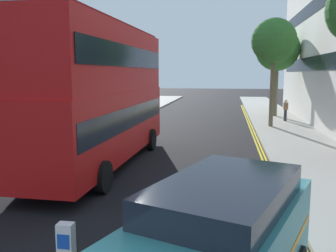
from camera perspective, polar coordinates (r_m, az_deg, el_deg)
The scene contains 9 objects.
sidewalk_right at distance 19.04m, azimuth 20.75°, elevation -3.45°, with size 4.00×80.00×0.14m, color #ADA89E.
sidewalk_left at distance 20.80m, azimuth -17.04°, elevation -2.33°, with size 4.00×80.00×0.14m, color #ADA89E.
kerb_line_outer at distance 16.80m, azimuth 15.01°, elevation -4.93°, with size 0.10×56.00×0.01m, color yellow.
kerb_line_inner at distance 16.79m, azimuth 14.47°, elevation -4.93°, with size 0.10×56.00×0.01m, color yellow.
double_decker_bus_away at distance 14.88m, azimuth -10.34°, elevation 5.33°, with size 2.95×10.85×5.64m.
taxi_minivan at distance 5.93m, azimuth 7.94°, elevation -18.70°, with size 3.40×5.16×2.12m.
pedestrian_far at distance 29.31m, azimuth 17.90°, elevation 2.42°, with size 0.34×0.22×1.62m.
street_tree_mid at distance 32.48m, azimuth 16.75°, elevation 11.40°, with size 3.64×3.64×7.46m.
street_tree_far at distance 25.98m, azimuth 16.23°, elevation 12.59°, with size 3.00×3.00×7.28m.
Camera 1 is at (2.70, -2.29, 3.75)m, focal length 38.99 mm.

